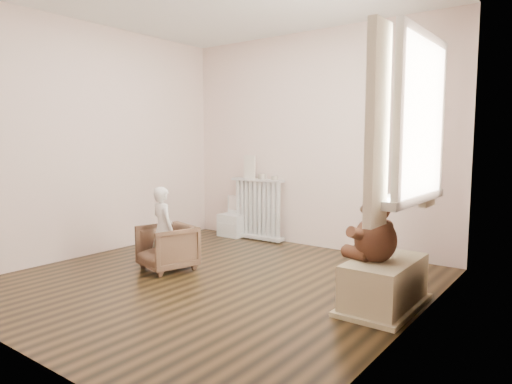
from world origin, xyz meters
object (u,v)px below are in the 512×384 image
Objects in this scene: toy_bench at (384,282)px; plush_cat at (413,179)px; armchair at (167,247)px; teddy_bear at (376,223)px; radiator at (258,210)px; child at (163,228)px; toy_vanity at (232,216)px.

plush_cat is at bearing 49.53° from toy_bench.
armchair is 0.96× the size of teddy_bear.
radiator is 0.99× the size of toy_bench.
plush_cat reaches higher than child.
armchair is at bearing -172.45° from toy_bench.
armchair is (0.52, -1.65, -0.05)m from toy_vanity.
radiator is 1.46× the size of toy_vanity.
plush_cat is at bearing 26.17° from armchair.
armchair is at bearing -74.93° from child.
toy_vanity is 1.79m from child.
armchair is 0.21m from child.
toy_vanity reaches higher than toy_bench.
toy_vanity is at bearing 166.05° from teddy_bear.
teddy_bear is at bearing 20.67° from armchair.
radiator is 1.69m from armchair.
plush_cat reaches higher than radiator.
radiator is at bearing 4.22° from toy_vanity.
armchair is 2.17m from toy_bench.
toy_vanity is 3.02m from teddy_bear.
toy_bench is at bearing -31.70° from radiator.
radiator is 1.55× the size of teddy_bear.
plush_cat is at bearing -27.17° from radiator.
child reaches higher than armchair.
armchair is 2.15m from teddy_bear.
armchair is at bearing -159.41° from teddy_bear.
child reaches higher than toy_bench.
radiator is 2.75× the size of plush_cat.
child is (0.52, -1.70, 0.16)m from toy_vanity.
toy_vanity is 1.88× the size of plush_cat.
toy_vanity is at bearing -57.99° from child.
teddy_bear is at bearing -157.99° from child.
toy_vanity is 1.10× the size of armchair.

